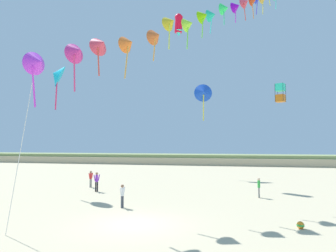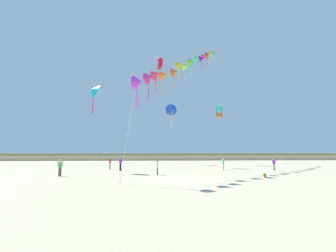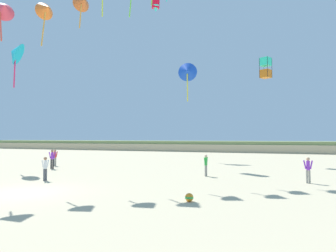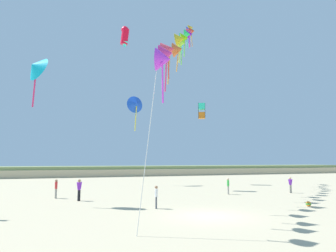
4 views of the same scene
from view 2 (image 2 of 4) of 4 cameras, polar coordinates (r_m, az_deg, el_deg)
The scene contains 14 objects.
ground_plane at distance 20.62m, azimuth 3.53°, elevation -13.31°, with size 240.00×240.00×0.00m, color #C1B28E.
dune_ridge at distance 68.76m, azimuth -1.54°, elevation -7.76°, with size 120.00×9.82×2.04m.
person_near_left at distance 32.57m, azimuth -14.51°, elevation -9.03°, with size 0.25×0.55×1.58m.
person_near_right at distance 24.00m, azimuth -2.71°, elevation -10.28°, with size 0.21×0.53×1.50m.
person_mid_center at distance 25.19m, azimuth -25.70°, elevation -9.23°, with size 0.59×0.23×1.68m.
person_far_left at distance 31.26m, azimuth 13.89°, elevation -9.22°, with size 0.21×0.54×1.53m.
person_far_right at distance 30.00m, azimuth -11.97°, elevation -9.20°, with size 0.47×0.48×1.69m.
person_far_center at distance 32.96m, azimuth 25.33°, elevation -8.61°, with size 0.54×0.21×1.55m.
kite_banner_string at distance 35.09m, azimuth 6.46°, elevation 16.05°, with size 16.13×30.19×24.45m.
large_kite_low_lead at distance 44.80m, azimuth 0.93°, elevation 4.26°, with size 2.48×1.42×4.90m.
large_kite_mid_trail at distance 44.97m, azimuth 12.90°, elevation 3.51°, with size 1.29×1.29×2.16m.
large_kite_high_solo at distance 30.83m, azimuth -18.45°, elevation 8.54°, with size 2.31×2.49×4.20m.
large_kite_outer_drift at distance 42.92m, azimuth -2.01°, elevation 15.46°, with size 1.39×1.44×2.74m.
beach_ball at distance 24.00m, azimuth 23.36°, elevation -11.41°, with size 0.36×0.36×0.36m.
Camera 2 is at (-2.53, -20.32, 2.41)m, focal length 24.00 mm.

